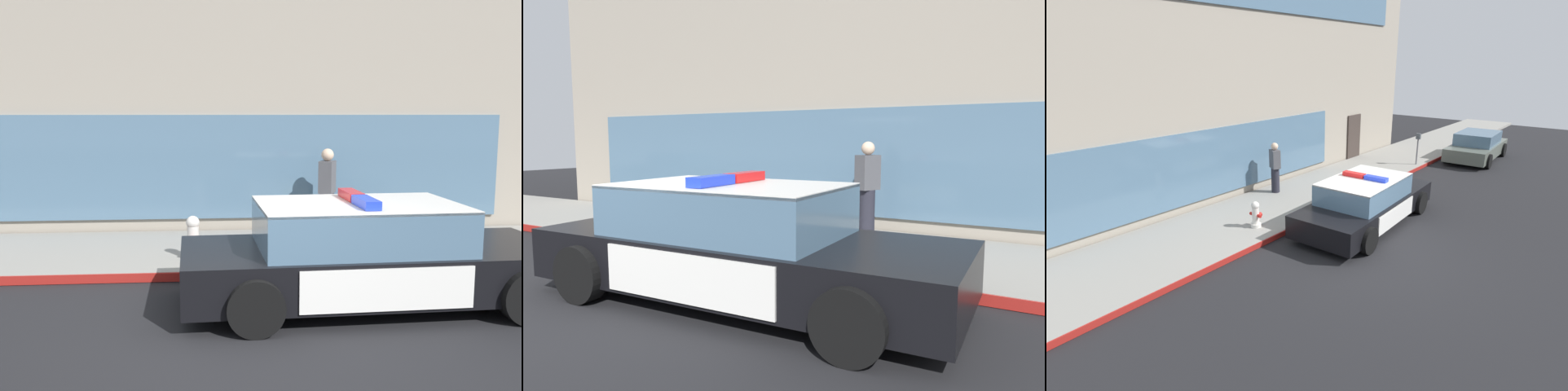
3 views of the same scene
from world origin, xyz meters
The scene contains 7 objects.
ground centered at (0.00, 0.00, 0.00)m, with size 48.00×48.00×0.00m, color black.
sidewalk centered at (0.00, 3.93, 0.07)m, with size 48.00×3.11×0.15m, color gray.
curb_red_paint centered at (0.00, 2.36, 0.08)m, with size 28.80×0.04×0.14m, color maroon.
storefront_building centered at (2.15, 11.33, 4.50)m, with size 19.01×11.68×9.01m.
police_cruiser centered at (1.66, 1.11, 0.68)m, with size 5.08×2.27×1.49m.
fire_hydrant centered at (-0.70, 3.13, 0.50)m, with size 0.34×0.39×0.73m.
pedestrian_on_sidewalk centered at (1.83, 4.78, 1.01)m, with size 0.40×0.47×1.71m.
Camera 1 is at (-0.34, -6.21, 2.55)m, focal length 39.85 mm.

